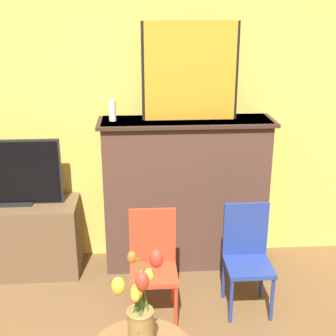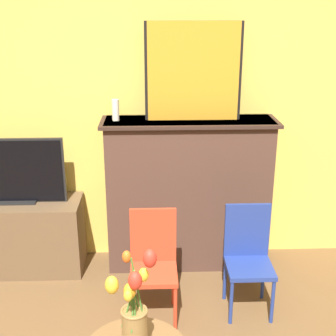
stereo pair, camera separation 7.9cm
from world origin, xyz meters
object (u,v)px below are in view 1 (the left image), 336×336
(chair_blue, at_px, (247,252))
(tv_monitor, at_px, (11,174))
(vase_tulips, at_px, (140,314))
(painting, at_px, (190,72))
(chair_red, at_px, (153,259))

(chair_blue, bearing_deg, tv_monitor, 161.71)
(chair_blue, height_order, vase_tulips, vase_tulips)
(chair_blue, bearing_deg, painting, 119.39)
(tv_monitor, xyz_separation_m, chair_red, (1.00, -0.59, -0.40))
(tv_monitor, relative_size, chair_blue, 1.00)
(chair_red, height_order, vase_tulips, vase_tulips)
(chair_red, relative_size, chair_blue, 1.00)
(tv_monitor, bearing_deg, painting, 2.25)
(painting, height_order, chair_red, painting)
(chair_red, distance_m, chair_blue, 0.62)
(painting, bearing_deg, vase_tulips, -103.55)
(chair_blue, distance_m, vase_tulips, 1.25)
(painting, distance_m, chair_blue, 1.29)
(tv_monitor, height_order, chair_blue, tv_monitor)
(painting, height_order, tv_monitor, painting)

